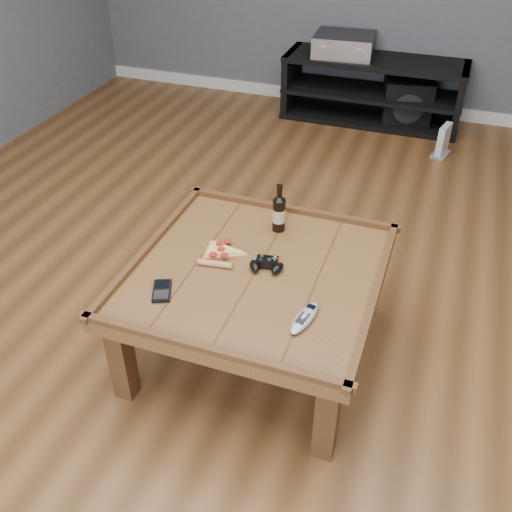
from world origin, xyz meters
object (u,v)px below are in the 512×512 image
(smartphone, at_px, (162,291))
(game_controller, at_px, (266,265))
(beer_bottle, at_px, (279,212))
(pizza_slice, at_px, (220,253))
(media_console, at_px, (372,91))
(subwoofer, at_px, (407,100))
(game_console, at_px, (443,142))
(av_receiver, at_px, (344,45))
(remote_control, at_px, (305,318))
(coffee_table, at_px, (256,281))

(smartphone, bearing_deg, game_controller, 16.73)
(beer_bottle, bearing_deg, pizza_slice, -122.91)
(media_console, height_order, subwoofer, media_console)
(media_console, relative_size, subwoofer, 3.22)
(smartphone, xyz_separation_m, game_console, (0.91, 2.55, -0.35))
(beer_bottle, distance_m, av_receiver, 2.44)
(beer_bottle, height_order, remote_control, beer_bottle)
(media_console, distance_m, game_controller, 2.74)
(game_controller, height_order, smartphone, game_controller)
(beer_bottle, relative_size, pizza_slice, 0.82)
(subwoofer, bearing_deg, av_receiver, 173.86)
(beer_bottle, relative_size, subwoofer, 0.52)
(smartphone, distance_m, remote_control, 0.57)
(media_console, relative_size, pizza_slice, 5.08)
(coffee_table, height_order, game_console, coffee_table)
(pizza_slice, height_order, remote_control, remote_control)
(coffee_table, distance_m, remote_control, 0.36)
(coffee_table, relative_size, game_controller, 6.57)
(pizza_slice, bearing_deg, game_console, 63.05)
(game_controller, distance_m, subwoofer, 2.80)
(media_console, xyz_separation_m, beer_bottle, (-0.01, -2.43, 0.30))
(pizza_slice, xyz_separation_m, remote_control, (0.45, -0.27, 0.01))
(coffee_table, relative_size, media_console, 0.74)
(media_console, relative_size, beer_bottle, 6.19)
(game_console, bearing_deg, game_controller, -90.22)
(game_controller, relative_size, pizza_slice, 0.57)
(remote_control, height_order, subwoofer, remote_control)
(subwoofer, bearing_deg, smartphone, -112.52)
(beer_bottle, height_order, smartphone, beer_bottle)
(coffee_table, distance_m, beer_bottle, 0.35)
(media_console, relative_size, av_receiver, 2.93)
(game_controller, bearing_deg, remote_control, -56.99)
(game_controller, bearing_deg, beer_bottle, 88.13)
(game_console, bearing_deg, smartphone, -95.64)
(beer_bottle, bearing_deg, coffee_table, -88.97)
(av_receiver, bearing_deg, coffee_table, -89.00)
(game_controller, height_order, subwoofer, game_controller)
(remote_control, bearing_deg, beer_bottle, 127.49)
(game_console, bearing_deg, av_receiver, 166.51)
(remote_control, xyz_separation_m, av_receiver, (-0.53, 2.97, 0.11))
(game_controller, bearing_deg, pizza_slice, 163.10)
(smartphone, relative_size, av_receiver, 0.30)
(media_console, bearing_deg, game_console, -36.87)
(smartphone, height_order, game_console, smartphone)
(coffee_table, height_order, media_console, media_console)
(game_controller, height_order, remote_control, game_controller)
(smartphone, bearing_deg, subwoofer, 56.33)
(subwoofer, bearing_deg, media_console, 178.03)
(coffee_table, xyz_separation_m, smartphone, (-0.30, -0.25, 0.07))
(game_controller, xyz_separation_m, game_console, (0.58, 2.27, -0.37))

